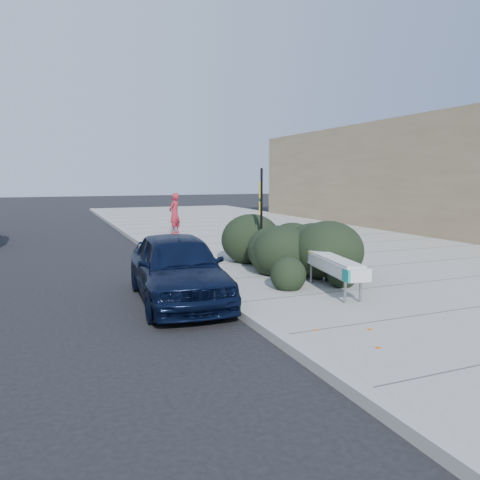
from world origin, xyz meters
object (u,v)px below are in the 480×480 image
at_px(sedan_navy, 178,267).
at_px(sign_post, 261,212).
at_px(bike_rack, 310,249).
at_px(pedestrian, 175,213).
at_px(bench, 334,265).

bearing_deg(sedan_navy, sign_post, 38.20).
xyz_separation_m(bike_rack, pedestrian, (-1.02, 9.40, 0.27)).
height_order(bike_rack, pedestrian, pedestrian).
bearing_deg(bench, sign_post, 106.83).
bearing_deg(sign_post, pedestrian, 113.11).
bearing_deg(bike_rack, pedestrian, 80.63).
height_order(sign_post, sedan_navy, sign_post).
bearing_deg(bike_rack, bench, -121.74).
bearing_deg(sedan_navy, pedestrian, 79.77).
height_order(bench, sign_post, sign_post).
bearing_deg(pedestrian, sign_post, 46.91).
distance_m(bike_rack, sign_post, 1.62).
xyz_separation_m(bike_rack, sedan_navy, (-3.64, -0.85, -0.04)).
bearing_deg(bench, bike_rack, 84.11).
xyz_separation_m(bench, pedestrian, (-0.47, 11.31, 0.30)).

